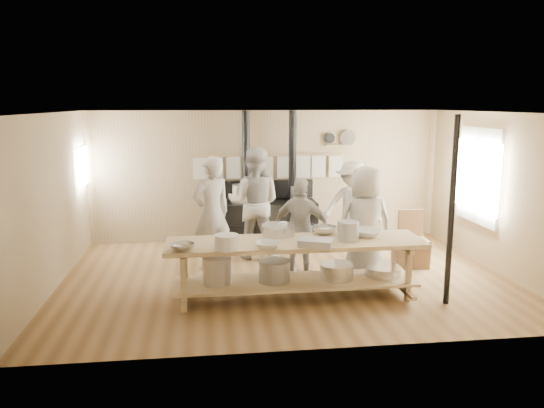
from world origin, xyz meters
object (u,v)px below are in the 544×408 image
(cook_far_left, at_px, (212,213))
(cook_by_window, at_px, (352,206))
(cook_left, at_px, (254,203))
(chair, at_px, (413,250))
(cook_center, at_px, (364,224))
(cook_right, at_px, (301,228))
(roasting_pan, at_px, (316,243))
(prep_table, at_px, (295,263))
(stove, at_px, (269,218))

(cook_far_left, bearing_deg, cook_by_window, 168.52)
(cook_left, distance_m, chair, 2.86)
(cook_center, xyz_separation_m, cook_right, (-0.94, 0.25, -0.10))
(cook_by_window, bearing_deg, cook_left, -161.36)
(cook_far_left, bearing_deg, cook_left, -174.09)
(cook_far_left, height_order, roasting_pan, cook_far_left)
(chair, bearing_deg, prep_table, -148.08)
(roasting_pan, bearing_deg, cook_by_window, 65.22)
(cook_far_left, relative_size, cook_center, 1.04)
(cook_far_left, xyz_separation_m, cook_center, (2.33, -0.92, -0.04))
(stove, height_order, cook_center, stove)
(cook_far_left, bearing_deg, cook_center, 129.46)
(cook_right, height_order, cook_by_window, cook_by_window)
(cook_far_left, distance_m, cook_left, 0.93)
(chair, bearing_deg, cook_left, 165.04)
(stove, distance_m, cook_right, 2.14)
(stove, bearing_deg, cook_far_left, -128.23)
(cook_center, distance_m, cook_by_window, 1.77)
(cook_right, bearing_deg, cook_by_window, -103.17)
(cook_by_window, bearing_deg, cook_far_left, -152.94)
(cook_far_left, distance_m, cook_center, 2.51)
(stove, relative_size, cook_right, 1.62)
(stove, distance_m, prep_table, 3.02)
(prep_table, relative_size, roasting_pan, 8.07)
(cook_far_left, distance_m, cook_by_window, 2.75)
(cook_right, height_order, roasting_pan, cook_right)
(prep_table, height_order, chair, chair)
(prep_table, bearing_deg, chair, 29.38)
(prep_table, distance_m, cook_right, 0.99)
(cook_center, distance_m, cook_right, 0.98)
(cook_far_left, xyz_separation_m, roasting_pan, (1.36, -1.90, -0.05))
(cook_center, bearing_deg, cook_right, -17.82)
(cook_center, bearing_deg, roasting_pan, 42.64)
(cook_center, height_order, roasting_pan, cook_center)
(stove, xyz_separation_m, cook_center, (1.20, -2.36, 0.38))
(cook_by_window, relative_size, roasting_pan, 3.79)
(cook_center, distance_m, chair, 1.38)
(cook_left, relative_size, roasting_pan, 4.47)
(cook_left, height_order, roasting_pan, cook_left)
(prep_table, bearing_deg, stove, 89.96)
(cook_far_left, height_order, cook_left, cook_left)
(stove, relative_size, roasting_pan, 5.83)
(cook_by_window, bearing_deg, cook_right, -120.08)
(cook_by_window, xyz_separation_m, chair, (0.77, -1.13, -0.57))
(cook_right, xyz_separation_m, roasting_pan, (-0.03, -1.24, 0.10))
(prep_table, distance_m, cook_center, 1.42)
(cook_left, height_order, cook_by_window, cook_left)
(cook_right, bearing_deg, prep_table, 100.80)
(chair, distance_m, roasting_pan, 2.66)
(prep_table, xyz_separation_m, chair, (2.26, 1.27, -0.24))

